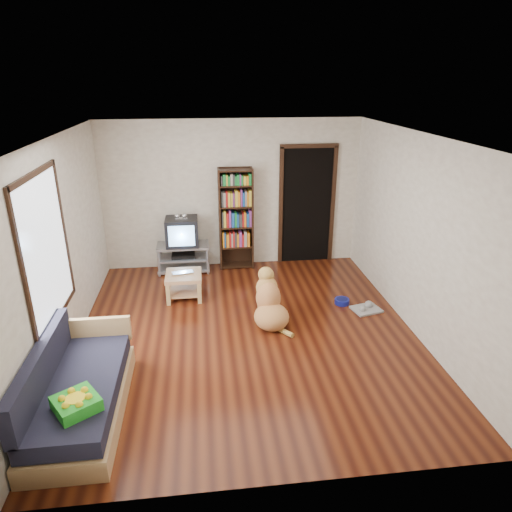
{
  "coord_description": "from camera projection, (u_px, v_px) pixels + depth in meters",
  "views": [
    {
      "loc": [
        -0.53,
        -5.35,
        3.25
      ],
      "look_at": [
        0.19,
        0.54,
        0.9
      ],
      "focal_mm": 32.0,
      "sensor_mm": 36.0,
      "label": 1
    }
  ],
  "objects": [
    {
      "name": "dog",
      "position": [
        269.0,
        304.0,
        6.38
      ],
      "size": [
        0.54,
        0.92,
        0.78
      ],
      "color": "tan",
      "rests_on": "ground"
    },
    {
      "name": "ground",
      "position": [
        247.0,
        333.0,
        6.2
      ],
      "size": [
        5.0,
        5.0,
        0.0
      ],
      "primitive_type": "plane",
      "color": "#56220E",
      "rests_on": "ground"
    },
    {
      "name": "ceiling",
      "position": [
        246.0,
        137.0,
        5.24
      ],
      "size": [
        5.0,
        5.0,
        0.0
      ],
      "primitive_type": "plane",
      "rotation": [
        3.14,
        0.0,
        0.0
      ],
      "color": "white",
      "rests_on": "ground"
    },
    {
      "name": "wall_back",
      "position": [
        232.0,
        195.0,
        8.03
      ],
      "size": [
        4.5,
        0.0,
        4.5
      ],
      "primitive_type": "plane",
      "rotation": [
        1.57,
        0.0,
        0.0
      ],
      "color": "silver",
      "rests_on": "ground"
    },
    {
      "name": "laptop",
      "position": [
        183.0,
        274.0,
        7.02
      ],
      "size": [
        0.35,
        0.27,
        0.03
      ],
      "primitive_type": "imported",
      "rotation": [
        0.0,
        0.0,
        0.21
      ],
      "color": "white",
      "rests_on": "coffee_table"
    },
    {
      "name": "green_cushion",
      "position": [
        76.0,
        404.0,
        4.14
      ],
      "size": [
        0.5,
        0.5,
        0.12
      ],
      "primitive_type": "cube",
      "rotation": [
        0.0,
        0.0,
        0.6
      ],
      "color": "green",
      "rests_on": "sofa"
    },
    {
      "name": "tv_stand",
      "position": [
        184.0,
        257.0,
        8.08
      ],
      "size": [
        0.9,
        0.45,
        0.5
      ],
      "color": "#99999E",
      "rests_on": "ground"
    },
    {
      "name": "sofa",
      "position": [
        77.0,
        393.0,
        4.62
      ],
      "size": [
        0.8,
        1.8,
        0.8
      ],
      "color": "tan",
      "rests_on": "ground"
    },
    {
      "name": "window",
      "position": [
        46.0,
        250.0,
        4.93
      ],
      "size": [
        0.03,
        1.46,
        1.7
      ],
      "color": "white",
      "rests_on": "wall_left"
    },
    {
      "name": "wall_front",
      "position": [
        281.0,
        356.0,
        3.41
      ],
      "size": [
        4.5,
        0.0,
        4.5
      ],
      "primitive_type": "plane",
      "rotation": [
        -1.57,
        0.0,
        0.0
      ],
      "color": "silver",
      "rests_on": "ground"
    },
    {
      "name": "wall_left",
      "position": [
        60.0,
        251.0,
        5.47
      ],
      "size": [
        0.0,
        5.0,
        5.0
      ],
      "primitive_type": "plane",
      "rotation": [
        1.57,
        0.0,
        1.57
      ],
      "color": "silver",
      "rests_on": "ground"
    },
    {
      "name": "dog_bowl",
      "position": [
        342.0,
        301.0,
        6.98
      ],
      "size": [
        0.22,
        0.22,
        0.08
      ],
      "primitive_type": "cylinder",
      "color": "navy",
      "rests_on": "ground"
    },
    {
      "name": "coffee_table",
      "position": [
        184.0,
        281.0,
        7.1
      ],
      "size": [
        0.55,
        0.55,
        0.4
      ],
      "color": "tan",
      "rests_on": "ground"
    },
    {
      "name": "doorway",
      "position": [
        307.0,
        203.0,
        8.23
      ],
      "size": [
        1.03,
        0.05,
        2.19
      ],
      "color": "black",
      "rests_on": "wall_back"
    },
    {
      "name": "bookshelf",
      "position": [
        236.0,
        214.0,
        8.0
      ],
      "size": [
        0.6,
        0.3,
        1.8
      ],
      "color": "black",
      "rests_on": "ground"
    },
    {
      "name": "crt_tv",
      "position": [
        182.0,
        231.0,
        7.92
      ],
      "size": [
        0.55,
        0.52,
        0.58
      ],
      "color": "black",
      "rests_on": "tv_stand"
    },
    {
      "name": "grey_rag",
      "position": [
        366.0,
        309.0,
        6.79
      ],
      "size": [
        0.46,
        0.41,
        0.03
      ],
      "primitive_type": "cube",
      "rotation": [
        0.0,
        0.0,
        0.24
      ],
      "color": "gray",
      "rests_on": "ground"
    },
    {
      "name": "wall_right",
      "position": [
        417.0,
        236.0,
        5.97
      ],
      "size": [
        0.0,
        5.0,
        5.0
      ],
      "primitive_type": "plane",
      "rotation": [
        1.57,
        0.0,
        -1.57
      ],
      "color": "silver",
      "rests_on": "ground"
    }
  ]
}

